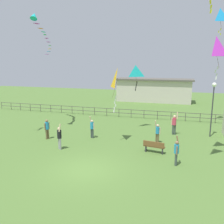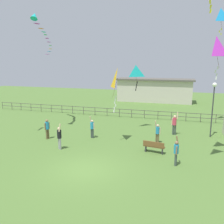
# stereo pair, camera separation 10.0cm
# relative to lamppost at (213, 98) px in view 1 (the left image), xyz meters

# --- Properties ---
(ground_plane) EXTENTS (80.00, 80.00, 0.00)m
(ground_plane) POSITION_rel_lamppost_xyz_m (-7.72, -8.92, -3.35)
(ground_plane) COLOR #517533
(lamppost) EXTENTS (0.36, 0.36, 4.63)m
(lamppost) POSITION_rel_lamppost_xyz_m (0.00, 0.00, 0.00)
(lamppost) COLOR #38383D
(lamppost) RESTS_ON ground_plane
(park_bench) EXTENTS (1.55, 0.65, 0.85)m
(park_bench) POSITION_rel_lamppost_xyz_m (-4.17, -5.04, -2.88)
(park_bench) COLOR brown
(park_bench) RESTS_ON ground_plane
(person_0) EXTENTS (0.29, 0.49, 1.85)m
(person_0) POSITION_rel_lamppost_xyz_m (-2.61, -6.77, -2.42)
(person_0) COLOR #3F4C47
(person_0) RESTS_ON ground_plane
(person_1) EXTENTS (0.47, 0.34, 1.84)m
(person_1) POSITION_rel_lamppost_xyz_m (-9.55, -3.14, -2.42)
(person_1) COLOR #3F4C47
(person_1) RESTS_ON ground_plane
(person_2) EXTENTS (0.54, 0.32, 2.05)m
(person_2) POSITION_rel_lamppost_xyz_m (-2.99, -0.23, -2.32)
(person_2) COLOR #3F4C47
(person_2) RESTS_ON ground_plane
(person_3) EXTENTS (0.31, 0.48, 1.66)m
(person_3) POSITION_rel_lamppost_xyz_m (-13.02, -4.44, -2.39)
(person_3) COLOR brown
(person_3) RESTS_ON ground_plane
(person_4) EXTENTS (0.46, 0.31, 1.79)m
(person_4) POSITION_rel_lamppost_xyz_m (-4.17, -2.88, -2.45)
(person_4) COLOR brown
(person_4) RESTS_ON ground_plane
(person_5) EXTENTS (0.46, 0.43, 1.97)m
(person_5) POSITION_rel_lamppost_xyz_m (-10.86, -6.32, -2.36)
(person_5) COLOR #99999E
(person_5) RESTS_ON ground_plane
(kite_0) EXTENTS (0.83, 1.06, 3.42)m
(kite_0) POSITION_rel_lamppost_xyz_m (-7.24, -3.62, 1.65)
(kite_0) COLOR yellow
(kite_1) EXTENTS (1.11, 0.90, 2.32)m
(kite_1) POSITION_rel_lamppost_xyz_m (-6.68, 0.62, 2.04)
(kite_1) COLOR #19B2B2
(kite_4) EXTENTS (1.02, 1.08, 2.70)m
(kite_4) POSITION_rel_lamppost_xyz_m (-0.58, -3.95, 3.78)
(kite_4) COLOR #B22DB2
(kite_5) EXTENTS (1.15, 1.02, 2.45)m
(kite_5) POSITION_rel_lamppost_xyz_m (0.51, 4.90, 7.17)
(kite_5) COLOR #198CD1
(streamer_kite) EXTENTS (2.43, 5.27, 3.37)m
(streamer_kite) POSITION_rel_lamppost_xyz_m (-14.80, -2.31, 6.39)
(streamer_kite) COLOR #19B2B2
(waterfront_railing) EXTENTS (36.05, 0.06, 0.95)m
(waterfront_railing) POSITION_rel_lamppost_xyz_m (-8.02, 5.08, -2.72)
(waterfront_railing) COLOR #4C4742
(waterfront_railing) RESTS_ON ground_plane
(pavilion_building) EXTENTS (12.05, 3.66, 3.64)m
(pavilion_building) POSITION_rel_lamppost_xyz_m (-6.85, 17.08, -1.50)
(pavilion_building) COLOR beige
(pavilion_building) RESTS_ON ground_plane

